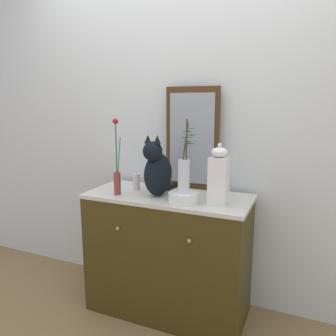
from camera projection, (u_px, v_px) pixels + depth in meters
name	position (u px, v px, depth m)	size (l,w,h in m)	color
ground_plane	(168.00, 309.00, 2.33)	(6.00, 6.00, 0.00)	olive
wall_back	(185.00, 123.00, 2.36)	(4.40, 0.08, 2.60)	silver
sideboard	(168.00, 254.00, 2.24)	(1.09, 0.50, 0.85)	#3C3110
mirror_leaning	(192.00, 139.00, 2.26)	(0.38, 0.03, 0.71)	#422A11
cat_sitting	(157.00, 171.00, 2.11)	(0.18, 0.40, 0.40)	black
vase_slim_green	(117.00, 174.00, 2.14)	(0.06, 0.05, 0.50)	brown
bowl_porcelain	(183.00, 197.00, 1.99)	(0.19, 0.19, 0.06)	white
vase_glass_clear	(184.00, 172.00, 1.96)	(0.12, 0.13, 0.45)	silver
jar_lidded_porcelain	(219.00, 177.00, 1.93)	(0.11, 0.11, 0.37)	white
candle_pillar	(136.00, 182.00, 2.26)	(0.04, 0.04, 0.13)	silver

